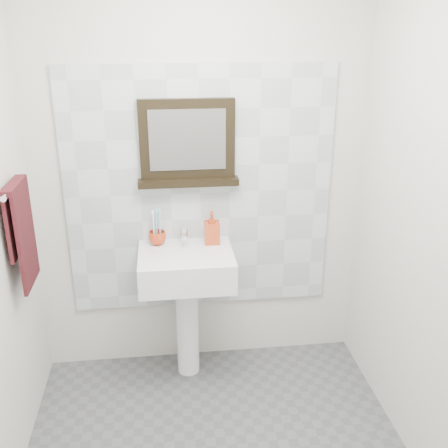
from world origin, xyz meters
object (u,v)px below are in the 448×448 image
Objects in this scene: pedestal_sink at (186,280)px; soap_dispenser at (212,228)px; hand_towel at (21,226)px; toothbrush_cup at (157,238)px; framed_mirror at (187,145)px.

soap_dispenser is at bearing 34.70° from pedestal_sink.
pedestal_sink is 0.99m from hand_towel.
toothbrush_cup is 0.81m from hand_towel.
framed_mirror reaches higher than hand_towel.
framed_mirror reaches higher than pedestal_sink.
hand_towel reaches higher than soap_dispenser.
pedestal_sink is 9.23× the size of toothbrush_cup.
soap_dispenser is at bearing -28.45° from framed_mirror.
framed_mirror reaches higher than toothbrush_cup.
pedestal_sink is at bearing -39.56° from toothbrush_cup.
soap_dispenser is (0.17, 0.12, 0.28)m from pedestal_sink.
pedestal_sink is at bearing -100.85° from framed_mirror.
toothbrush_cup is (-0.16, 0.13, 0.22)m from pedestal_sink.
toothbrush_cup is at bearing 28.98° from hand_towel.
framed_mirror is at bearing 26.00° from hand_towel.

